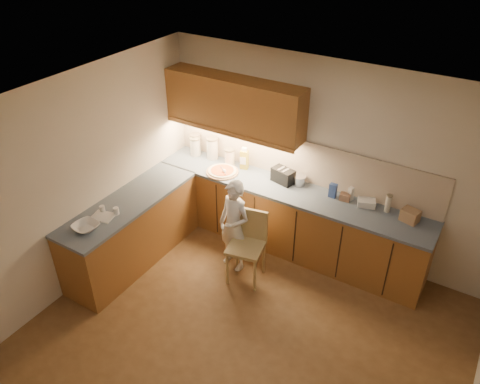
# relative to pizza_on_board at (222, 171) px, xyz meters

# --- Properties ---
(room) EXTENTS (4.54, 4.50, 2.62)m
(room) POSITION_rel_pizza_on_board_xyz_m (1.33, -1.60, 0.74)
(room) COLOR brown
(room) RESTS_ON ground
(l_counter) EXTENTS (3.77, 2.62, 0.92)m
(l_counter) POSITION_rel_pizza_on_board_xyz_m (0.41, -0.35, -0.48)
(l_counter) COLOR #98602C
(l_counter) RESTS_ON ground
(backsplash) EXTENTS (3.75, 0.02, 0.58)m
(backsplash) POSITION_rel_pizza_on_board_xyz_m (0.95, 0.38, 0.27)
(backsplash) COLOR beige
(backsplash) RESTS_ON l_counter
(upper_cabinets) EXTENTS (1.95, 0.36, 0.73)m
(upper_cabinets) POSITION_rel_pizza_on_board_xyz_m (0.05, 0.22, 0.91)
(upper_cabinets) COLOR #98602C
(upper_cabinets) RESTS_ON ground
(pizza_on_board) EXTENTS (0.45, 0.45, 0.18)m
(pizza_on_board) POSITION_rel_pizza_on_board_xyz_m (0.00, 0.00, 0.00)
(pizza_on_board) COLOR tan
(pizza_on_board) RESTS_ON l_counter
(child) EXTENTS (0.52, 0.40, 1.27)m
(child) POSITION_rel_pizza_on_board_xyz_m (0.58, -0.62, -0.31)
(child) COLOR white
(child) RESTS_ON ground
(wooden_chair) EXTENTS (0.50, 0.50, 0.94)m
(wooden_chair) POSITION_rel_pizza_on_board_xyz_m (0.82, -0.69, -0.40)
(wooden_chair) COLOR tan
(wooden_chair) RESTS_ON ground
(mixing_bowl) EXTENTS (0.31, 0.31, 0.07)m
(mixing_bowl) POSITION_rel_pizza_on_board_xyz_m (-0.62, -1.88, 0.02)
(mixing_bowl) COLOR silver
(mixing_bowl) RESTS_ON l_counter
(canister_a) EXTENTS (0.15, 0.15, 0.30)m
(canister_a) POSITION_rel_pizza_on_board_xyz_m (-0.65, 0.28, 0.13)
(canister_a) COLOR silver
(canister_a) RESTS_ON l_counter
(canister_b) EXTENTS (0.16, 0.16, 0.28)m
(canister_b) POSITION_rel_pizza_on_board_xyz_m (-0.62, 0.23, 0.12)
(canister_b) COLOR silver
(canister_b) RESTS_ON l_counter
(canister_c) EXTENTS (0.17, 0.17, 0.32)m
(canister_c) POSITION_rel_pizza_on_board_xyz_m (-0.35, 0.27, 0.14)
(canister_c) COLOR silver
(canister_c) RESTS_ON l_counter
(canister_d) EXTENTS (0.15, 0.15, 0.24)m
(canister_d) POSITION_rel_pizza_on_board_xyz_m (-0.04, 0.25, 0.10)
(canister_d) COLOR white
(canister_d) RESTS_ON l_counter
(oil_jug) EXTENTS (0.12, 0.10, 0.32)m
(oil_jug) POSITION_rel_pizza_on_board_xyz_m (0.20, 0.26, 0.13)
(oil_jug) COLOR gold
(oil_jug) RESTS_ON l_counter
(toaster) EXTENTS (0.33, 0.23, 0.20)m
(toaster) POSITION_rel_pizza_on_board_xyz_m (0.82, 0.21, 0.08)
(toaster) COLOR black
(toaster) RESTS_ON l_counter
(steel_pot) EXTENTS (0.17, 0.17, 0.13)m
(steel_pot) POSITION_rel_pizza_on_board_xyz_m (1.03, 0.27, 0.05)
(steel_pot) COLOR #B7B7BC
(steel_pot) RESTS_ON l_counter
(blue_box) EXTENTS (0.09, 0.07, 0.19)m
(blue_box) POSITION_rel_pizza_on_board_xyz_m (1.51, 0.22, 0.07)
(blue_box) COLOR #314C94
(blue_box) RESTS_ON l_counter
(card_box_a) EXTENTS (0.14, 0.10, 0.09)m
(card_box_a) POSITION_rel_pizza_on_board_xyz_m (1.68, 0.23, 0.03)
(card_box_a) COLOR #A07456
(card_box_a) RESTS_ON l_counter
(white_bottle) EXTENTS (0.07, 0.07, 0.17)m
(white_bottle) POSITION_rel_pizza_on_board_xyz_m (1.73, 0.28, 0.07)
(white_bottle) COLOR silver
(white_bottle) RESTS_ON l_counter
(flat_pack) EXTENTS (0.25, 0.21, 0.08)m
(flat_pack) POSITION_rel_pizza_on_board_xyz_m (1.94, 0.25, 0.02)
(flat_pack) COLOR silver
(flat_pack) RESTS_ON l_counter
(tall_jar) EXTENTS (0.08, 0.08, 0.23)m
(tall_jar) POSITION_rel_pizza_on_board_xyz_m (2.20, 0.26, 0.10)
(tall_jar) COLOR silver
(tall_jar) RESTS_ON l_counter
(card_box_b) EXTENTS (0.23, 0.20, 0.15)m
(card_box_b) POSITION_rel_pizza_on_board_xyz_m (2.48, 0.20, 0.06)
(card_box_b) COLOR #9A7653
(card_box_b) RESTS_ON l_counter
(dough_cloth) EXTENTS (0.30, 0.26, 0.02)m
(dough_cloth) POSITION_rel_pizza_on_board_xyz_m (-0.63, -1.61, -0.01)
(dough_cloth) COLOR silver
(dough_cloth) RESTS_ON l_counter
(spice_jar_a) EXTENTS (0.07, 0.07, 0.08)m
(spice_jar_a) POSITION_rel_pizza_on_board_xyz_m (-0.71, -1.53, 0.02)
(spice_jar_a) COLOR silver
(spice_jar_a) RESTS_ON l_counter
(spice_jar_b) EXTENTS (0.08, 0.08, 0.09)m
(spice_jar_b) POSITION_rel_pizza_on_board_xyz_m (-0.54, -1.48, 0.02)
(spice_jar_b) COLOR white
(spice_jar_b) RESTS_ON l_counter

